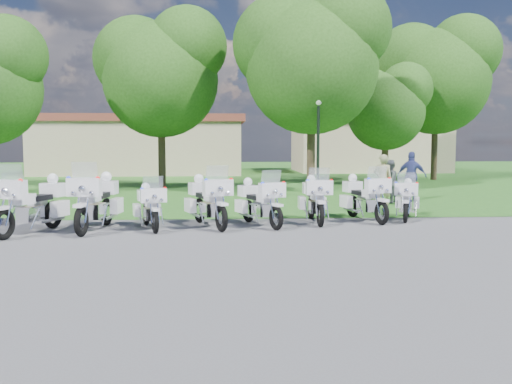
{
  "coord_description": "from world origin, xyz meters",
  "views": [
    {
      "loc": [
        -0.35,
        -13.49,
        2.24
      ],
      "look_at": [
        0.56,
        1.2,
        0.95
      ],
      "focal_mm": 40.0,
      "sensor_mm": 36.0,
      "label": 1
    }
  ],
  "objects": [
    {
      "name": "motorcycle_1",
      "position": [
        -3.53,
        1.22,
        0.74
      ],
      "size": [
        1.05,
        2.63,
        1.77
      ],
      "rotation": [
        0.0,
        0.0,
        3.02
      ],
      "color": "black",
      "rests_on": "ground"
    },
    {
      "name": "motorcycle_7",
      "position": [
        5.07,
        2.73,
        0.59
      ],
      "size": [
        1.14,
        2.0,
        1.41
      ],
      "rotation": [
        0.0,
        0.0,
        2.79
      ],
      "color": "black",
      "rests_on": "ground"
    },
    {
      "name": "bystander_c",
      "position": [
        6.97,
        7.92,
        0.94
      ],
      "size": [
        1.19,
        0.88,
        1.88
      ],
      "primitive_type": "imported",
      "rotation": [
        0.0,
        0.0,
        2.7
      ],
      "color": "#39418B",
      "rests_on": "ground"
    },
    {
      "name": "grass_lawn",
      "position": [
        0.0,
        27.0,
        0.0
      ],
      "size": [
        100.0,
        48.0,
        0.01
      ],
      "primitive_type": "cube",
      "color": "#2A6720",
      "rests_on": "ground"
    },
    {
      "name": "ground",
      "position": [
        0.0,
        0.0,
        0.0
      ],
      "size": [
        100.0,
        100.0,
        0.0
      ],
      "primitive_type": "plane",
      "color": "#56565B",
      "rests_on": "ground"
    },
    {
      "name": "tree_4",
      "position": [
        12.29,
        19.78,
        6.37
      ],
      "size": [
        7.22,
        6.16,
        9.63
      ],
      "color": "#38281C",
      "rests_on": "ground"
    },
    {
      "name": "building_east",
      "position": [
        11.0,
        30.0,
        2.07
      ],
      "size": [
        11.44,
        7.28,
        4.1
      ],
      "color": "tan",
      "rests_on": "ground"
    },
    {
      "name": "tree_2",
      "position": [
        3.65,
        11.97,
        6.09
      ],
      "size": [
        6.9,
        5.89,
        9.2
      ],
      "color": "#38281C",
      "rests_on": "ground"
    },
    {
      "name": "tree_3",
      "position": [
        8.42,
        16.65,
        4.26
      ],
      "size": [
        4.83,
        4.13,
        6.45
      ],
      "color": "#38281C",
      "rests_on": "ground"
    },
    {
      "name": "building_west",
      "position": [
        -6.0,
        28.0,
        2.07
      ],
      "size": [
        14.56,
        8.32,
        4.1
      ],
      "color": "tan",
      "rests_on": "ground"
    },
    {
      "name": "motorcycle_2",
      "position": [
        -2.2,
        1.32,
        0.59
      ],
      "size": [
        1.04,
        2.04,
        1.41
      ],
      "rotation": [
        0.0,
        0.0,
        3.42
      ],
      "color": "black",
      "rests_on": "ground"
    },
    {
      "name": "motorcycle_5",
      "position": [
        2.29,
        2.28,
        0.65
      ],
      "size": [
        0.77,
        2.33,
        1.56
      ],
      "rotation": [
        0.0,
        0.0,
        3.13
      ],
      "color": "black",
      "rests_on": "ground"
    },
    {
      "name": "motorcycle_3",
      "position": [
        -0.69,
        1.62,
        0.69
      ],
      "size": [
        1.34,
        2.37,
        1.66
      ],
      "rotation": [
        0.0,
        0.0,
        3.49
      ],
      "color": "black",
      "rests_on": "ground"
    },
    {
      "name": "motorcycle_0",
      "position": [
        -4.97,
        0.79,
        0.73
      ],
      "size": [
        1.38,
        2.5,
        1.74
      ],
      "rotation": [
        0.0,
        0.0,
        2.81
      ],
      "color": "black",
      "rests_on": "ground"
    },
    {
      "name": "bystander_b",
      "position": [
        5.8,
        6.91,
        0.8
      ],
      "size": [
        0.97,
        0.97,
        1.59
      ],
      "primitive_type": "imported",
      "rotation": [
        0.0,
        0.0,
        -2.36
      ],
      "color": "slate",
      "rests_on": "ground"
    },
    {
      "name": "motorcycle_4",
      "position": [
        0.68,
        1.71,
        0.64
      ],
      "size": [
        1.3,
        2.15,
        1.53
      ],
      "rotation": [
        0.0,
        0.0,
        3.54
      ],
      "color": "black",
      "rests_on": "ground"
    },
    {
      "name": "motorcycle_6",
      "position": [
        3.77,
        2.56,
        0.66
      ],
      "size": [
        1.14,
        2.32,
        1.59
      ],
      "rotation": [
        0.0,
        0.0,
        3.39
      ],
      "color": "black",
      "rests_on": "ground"
    },
    {
      "name": "bystander_a",
      "position": [
        5.35,
        6.21,
        0.9
      ],
      "size": [
        0.71,
        0.51,
        1.81
      ],
      "primitive_type": "imported",
      "rotation": [
        0.0,
        0.0,
        3.01
      ],
      "color": "#989367",
      "rests_on": "ground"
    },
    {
      "name": "lamp_post",
      "position": [
        3.64,
        9.69,
        3.14
      ],
      "size": [
        0.44,
        0.44,
        4.16
      ],
      "color": "black",
      "rests_on": "ground"
    },
    {
      "name": "tree_1",
      "position": [
        -3.31,
        15.05,
        5.82
      ],
      "size": [
        6.59,
        5.62,
        8.79
      ],
      "color": "#38281C",
      "rests_on": "ground"
    }
  ]
}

